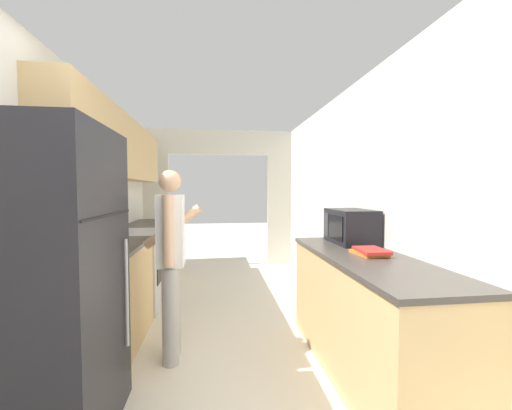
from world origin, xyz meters
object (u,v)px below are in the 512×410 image
(range_oven, at_px, (134,269))
(person, at_px, (171,260))
(book_stack, at_px, (370,252))
(microwave, at_px, (350,226))
(refrigerator, at_px, (45,285))

(range_oven, relative_size, person, 0.67)
(range_oven, xyz_separation_m, book_stack, (2.13, -1.63, 0.47))
(microwave, height_order, book_stack, microwave)
(range_oven, bearing_deg, refrigerator, -89.08)
(refrigerator, xyz_separation_m, microwave, (2.17, 0.91, 0.19))
(person, bearing_deg, refrigerator, 143.46)
(person, height_order, microwave, person)
(person, distance_m, book_stack, 1.58)
(refrigerator, bearing_deg, range_oven, 90.92)
(range_oven, relative_size, microwave, 1.96)
(range_oven, height_order, microwave, microwave)
(microwave, xyz_separation_m, book_stack, (-0.08, -0.53, -0.13))
(microwave, distance_m, book_stack, 0.55)
(book_stack, bearing_deg, range_oven, 142.61)
(range_oven, xyz_separation_m, microwave, (2.21, -1.10, 0.61))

